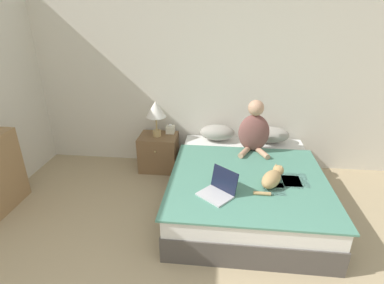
{
  "coord_description": "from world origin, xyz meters",
  "views": [
    {
      "loc": [
        0.28,
        -0.76,
        2.2
      ],
      "look_at": [
        -0.05,
        2.29,
        0.84
      ],
      "focal_mm": 28.0,
      "sensor_mm": 36.0,
      "label": 1
    }
  ],
  "objects_px": {
    "pillow_far": "(271,135)",
    "table_lamp": "(156,111)",
    "bed": "(246,188)",
    "tissue_box": "(170,129)",
    "pillow_near": "(217,132)",
    "person_sitting": "(254,130)",
    "cat_tabby": "(272,178)",
    "laptop_open": "(218,190)",
    "nightstand": "(159,152)"
  },
  "relations": [
    {
      "from": "pillow_near",
      "to": "person_sitting",
      "type": "bearing_deg",
      "value": -33.44
    },
    {
      "from": "pillow_far",
      "to": "tissue_box",
      "type": "height_order",
      "value": "pillow_far"
    },
    {
      "from": "pillow_far",
      "to": "nightstand",
      "type": "distance_m",
      "value": 1.64
    },
    {
      "from": "pillow_far",
      "to": "table_lamp",
      "type": "height_order",
      "value": "table_lamp"
    },
    {
      "from": "pillow_near",
      "to": "table_lamp",
      "type": "distance_m",
      "value": 0.92
    },
    {
      "from": "laptop_open",
      "to": "nightstand",
      "type": "height_order",
      "value": "laptop_open"
    },
    {
      "from": "pillow_far",
      "to": "bed",
      "type": "bearing_deg",
      "value": -113.78
    },
    {
      "from": "person_sitting",
      "to": "pillow_near",
      "type": "bearing_deg",
      "value": 146.56
    },
    {
      "from": "cat_tabby",
      "to": "table_lamp",
      "type": "bearing_deg",
      "value": 84.27
    },
    {
      "from": "laptop_open",
      "to": "table_lamp",
      "type": "bearing_deg",
      "value": 163.8
    },
    {
      "from": "nightstand",
      "to": "tissue_box",
      "type": "distance_m",
      "value": 0.38
    },
    {
      "from": "cat_tabby",
      "to": "laptop_open",
      "type": "relative_size",
      "value": 0.96
    },
    {
      "from": "bed",
      "to": "table_lamp",
      "type": "height_order",
      "value": "table_lamp"
    },
    {
      "from": "table_lamp",
      "to": "nightstand",
      "type": "bearing_deg",
      "value": 45.2
    },
    {
      "from": "laptop_open",
      "to": "person_sitting",
      "type": "bearing_deg",
      "value": 108.21
    },
    {
      "from": "laptop_open",
      "to": "cat_tabby",
      "type": "bearing_deg",
      "value": 62.52
    },
    {
      "from": "cat_tabby",
      "to": "tissue_box",
      "type": "relative_size",
      "value": 2.93
    },
    {
      "from": "person_sitting",
      "to": "cat_tabby",
      "type": "height_order",
      "value": "person_sitting"
    },
    {
      "from": "pillow_near",
      "to": "table_lamp",
      "type": "height_order",
      "value": "table_lamp"
    },
    {
      "from": "bed",
      "to": "tissue_box",
      "type": "distance_m",
      "value": 1.46
    },
    {
      "from": "pillow_near",
      "to": "pillow_far",
      "type": "bearing_deg",
      "value": 0.0
    },
    {
      "from": "pillow_near",
      "to": "nightstand",
      "type": "relative_size",
      "value": 0.91
    },
    {
      "from": "pillow_near",
      "to": "table_lamp",
      "type": "bearing_deg",
      "value": -176.03
    },
    {
      "from": "cat_tabby",
      "to": "nightstand",
      "type": "xyz_separation_m",
      "value": [
        -1.47,
        1.12,
        -0.31
      ]
    },
    {
      "from": "pillow_far",
      "to": "table_lamp",
      "type": "xyz_separation_m",
      "value": [
        -1.62,
        -0.06,
        0.31
      ]
    },
    {
      "from": "table_lamp",
      "to": "tissue_box",
      "type": "xyz_separation_m",
      "value": [
        0.17,
        0.14,
        -0.33
      ]
    },
    {
      "from": "bed",
      "to": "person_sitting",
      "type": "bearing_deg",
      "value": 79.58
    },
    {
      "from": "cat_tabby",
      "to": "laptop_open",
      "type": "bearing_deg",
      "value": 144.07
    },
    {
      "from": "pillow_near",
      "to": "tissue_box",
      "type": "distance_m",
      "value": 0.7
    },
    {
      "from": "cat_tabby",
      "to": "tissue_box",
      "type": "height_order",
      "value": "cat_tabby"
    },
    {
      "from": "pillow_far",
      "to": "laptop_open",
      "type": "height_order",
      "value": "laptop_open"
    },
    {
      "from": "person_sitting",
      "to": "table_lamp",
      "type": "xyz_separation_m",
      "value": [
        -1.34,
        0.26,
        0.13
      ]
    },
    {
      "from": "cat_tabby",
      "to": "pillow_near",
      "type": "bearing_deg",
      "value": 58.93
    },
    {
      "from": "pillow_far",
      "to": "cat_tabby",
      "type": "distance_m",
      "value": 1.17
    },
    {
      "from": "pillow_near",
      "to": "person_sitting",
      "type": "relative_size",
      "value": 0.72
    },
    {
      "from": "bed",
      "to": "pillow_near",
      "type": "height_order",
      "value": "pillow_near"
    },
    {
      "from": "pillow_far",
      "to": "person_sitting",
      "type": "bearing_deg",
      "value": -131.37
    },
    {
      "from": "nightstand",
      "to": "pillow_far",
      "type": "bearing_deg",
      "value": 1.73
    },
    {
      "from": "bed",
      "to": "tissue_box",
      "type": "bearing_deg",
      "value": 138.82
    },
    {
      "from": "bed",
      "to": "laptop_open",
      "type": "relative_size",
      "value": 4.82
    },
    {
      "from": "pillow_near",
      "to": "nightstand",
      "type": "bearing_deg",
      "value": -176.74
    },
    {
      "from": "pillow_near",
      "to": "person_sitting",
      "type": "distance_m",
      "value": 0.6
    },
    {
      "from": "person_sitting",
      "to": "bed",
      "type": "bearing_deg",
      "value": -100.42
    },
    {
      "from": "cat_tabby",
      "to": "pillow_far",
      "type": "bearing_deg",
      "value": 24.2
    },
    {
      "from": "pillow_far",
      "to": "laptop_open",
      "type": "xyz_separation_m",
      "value": [
        -0.7,
        -1.4,
        -0.05
      ]
    },
    {
      "from": "pillow_far",
      "to": "table_lamp",
      "type": "relative_size",
      "value": 0.95
    },
    {
      "from": "person_sitting",
      "to": "laptop_open",
      "type": "relative_size",
      "value": 1.6
    },
    {
      "from": "cat_tabby",
      "to": "laptop_open",
      "type": "xyz_separation_m",
      "value": [
        -0.56,
        -0.24,
        -0.04
      ]
    },
    {
      "from": "person_sitting",
      "to": "laptop_open",
      "type": "height_order",
      "value": "person_sitting"
    },
    {
      "from": "cat_tabby",
      "to": "table_lamp",
      "type": "relative_size",
      "value": 0.79
    }
  ]
}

